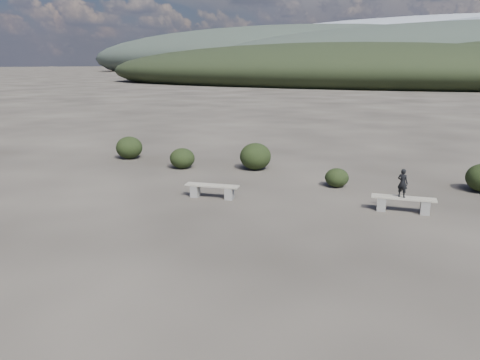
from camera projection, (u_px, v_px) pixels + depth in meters
The scene contains 9 objects.
ground at pixel (154, 254), 11.07m from camera, with size 1200.00×1200.00×0.00m, color #2A2621.
bench_left at pixel (212, 190), 15.68m from camera, with size 1.85×0.77×0.45m.
bench_right at pixel (403, 203), 14.17m from camera, with size 1.92×0.72×0.47m.
seated_person at pixel (403, 183), 14.04m from camera, with size 0.32×0.21×0.88m, color black.
shrub_a at pixel (182, 158), 20.10m from camera, with size 1.07×1.07×0.88m, color black.
shrub_b at pixel (255, 156), 19.84m from camera, with size 1.33×1.33×1.14m, color black.
shrub_c at pixel (337, 178), 17.07m from camera, with size 0.86×0.86×0.69m, color black.
shrub_f at pixel (129, 148), 22.16m from camera, with size 1.24×1.24×1.05m, color black.
mountain_ridges at pixel (468, 53), 303.36m from camera, with size 500.00×400.00×56.00m.
Camera 1 is at (6.58, -8.20, 4.39)m, focal length 35.00 mm.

